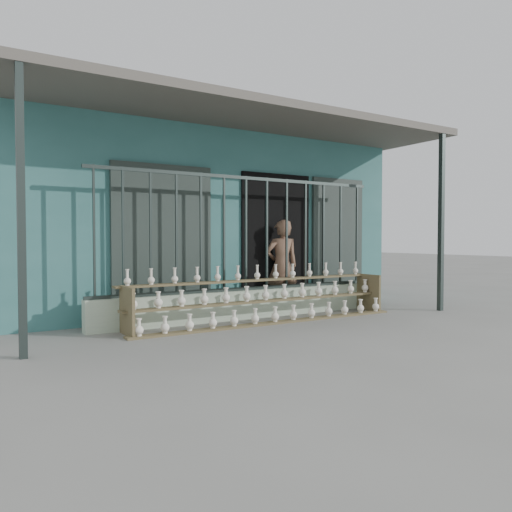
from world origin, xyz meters
TOP-DOWN VIEW (x-y plane):
  - ground at (0.00, 0.00)m, footprint 60.00×60.00m
  - workshop_building at (0.00, 4.23)m, footprint 7.40×6.60m
  - parapet_wall at (0.00, 1.30)m, footprint 5.00×0.20m
  - security_fence at (-0.00, 1.30)m, footprint 5.00×0.04m
  - shelf_rack at (0.11, 0.88)m, footprint 4.50×0.68m
  - elderly_woman at (0.87, 1.56)m, footprint 0.65×0.51m

SIDE VIEW (x-z plane):
  - ground at x=0.00m, z-range 0.00..0.00m
  - parapet_wall at x=0.00m, z-range 0.00..0.45m
  - shelf_rack at x=0.11m, z-range -0.06..0.79m
  - elderly_woman at x=0.87m, z-range 0.00..1.59m
  - security_fence at x=0.00m, z-range 0.45..2.25m
  - workshop_building at x=0.00m, z-range 0.02..3.23m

